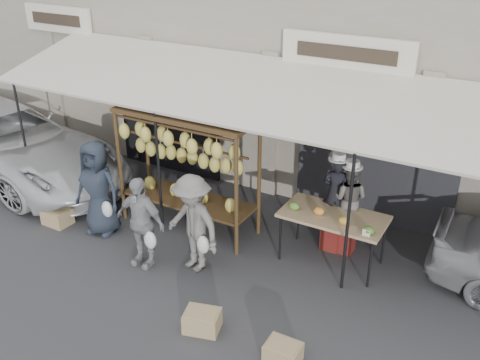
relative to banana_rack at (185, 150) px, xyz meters
The scene contains 15 objects.
ground_plane 2.26m from the banana_rack, 66.15° to the right, with size 90.00×90.00×0.00m, color #2D2D30.
awning 1.44m from the banana_rack, 49.72° to the left, with size 10.00×2.35×2.92m.
banana_rack is the anchor object (origin of this frame).
produce_table 2.84m from the banana_rack, ahead, with size 1.70×0.90×1.04m.
vendor_left 2.72m from the banana_rack, 14.22° to the left, with size 0.47×0.31×1.28m, color black.
vendor_right 2.97m from the banana_rack, 13.38° to the left, with size 0.60×0.47×1.24m, color #625F59.
customer_left 1.73m from the banana_rack, 144.25° to the right, with size 0.87×0.57×1.78m, color #212834.
customer_mid 1.56m from the banana_rack, 88.80° to the right, with size 0.93×0.39×1.59m, color #939396.
customer_right 1.53m from the banana_rack, 50.92° to the right, with size 1.09×0.63×1.69m, color slate.
stool_left 3.00m from the banana_rack, 14.22° to the left, with size 0.32×0.32×0.45m, color maroon.
stool_right 3.22m from the banana_rack, 13.38° to the left, with size 0.29×0.29×0.41m, color maroon.
crate_near_a 3.19m from the banana_rack, 51.31° to the right, with size 0.49×0.37×0.29m, color tan.
crate_near_b 4.01m from the banana_rack, 36.06° to the right, with size 0.46×0.35×0.27m, color tan.
crate_far 2.87m from the banana_rack, 152.67° to the right, with size 0.50×0.38×0.30m, color tan.
van 5.26m from the banana_rack, behind, with size 2.33×5.06×2.11m, color silver.
Camera 1 is at (4.50, -5.57, 5.22)m, focal length 40.00 mm.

